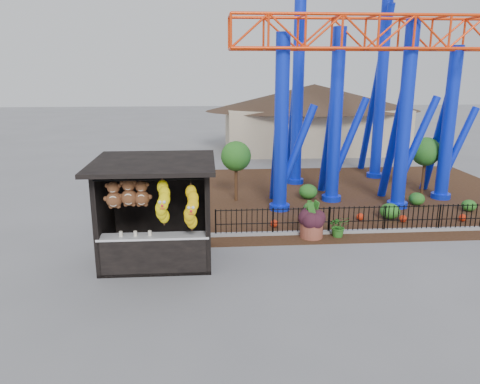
{
  "coord_description": "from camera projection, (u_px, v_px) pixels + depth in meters",
  "views": [
    {
      "loc": [
        -1.48,
        -12.34,
        5.71
      ],
      "look_at": [
        -0.47,
        1.5,
        2.0
      ],
      "focal_mm": 35.0,
      "sensor_mm": 36.0,
      "label": 1
    }
  ],
  "objects": [
    {
      "name": "planter_foliage",
      "position": [
        312.0,
        213.0,
        15.99
      ],
      "size": [
        0.7,
        0.7,
        0.64
      ],
      "primitive_type": "ellipsoid",
      "color": "black",
      "rests_on": "terracotta_planter"
    },
    {
      "name": "potted_plant",
      "position": [
        339.0,
        226.0,
        16.19
      ],
      "size": [
        0.7,
        0.61,
        0.77
      ],
      "primitive_type": "imported",
      "rotation": [
        0.0,
        0.0,
        -0.01
      ],
      "color": "#235F1C",
      "rests_on": "ground"
    },
    {
      "name": "picket_fence",
      "position": [
        388.0,
        219.0,
        16.58
      ],
      "size": [
        12.2,
        0.06,
        1.0
      ],
      "primitive_type": null,
      "color": "black",
      "rests_on": "ground"
    },
    {
      "name": "prize_booth",
      "position": [
        156.0,
        214.0,
        13.74
      ],
      "size": [
        3.5,
        3.4,
        3.12
      ],
      "color": "black",
      "rests_on": "ground"
    },
    {
      "name": "landscaping",
      "position": [
        366.0,
        202.0,
        19.38
      ],
      "size": [
        8.66,
        4.27,
        0.65
      ],
      "color": "#24601C",
      "rests_on": "mulch_bed"
    },
    {
      "name": "pavilion",
      "position": [
        314.0,
        107.0,
        32.37
      ],
      "size": [
        15.0,
        15.0,
        4.8
      ],
      "color": "#BFAD8C",
      "rests_on": "ground"
    },
    {
      "name": "mulch_bed",
      "position": [
        327.0,
        196.0,
        21.46
      ],
      "size": [
        18.0,
        12.0,
        0.02
      ],
      "primitive_type": "cube",
      "color": "#331E11",
      "rests_on": "ground"
    },
    {
      "name": "terracotta_planter",
      "position": [
        311.0,
        229.0,
        16.14
      ],
      "size": [
        0.96,
        0.96,
        0.58
      ],
      "primitive_type": "cylinder",
      "rotation": [
        0.0,
        0.0,
        -0.26
      ],
      "color": "brown",
      "rests_on": "ground"
    },
    {
      "name": "ground",
      "position": [
        260.0,
        272.0,
        13.47
      ],
      "size": [
        120.0,
        120.0,
        0.0
      ],
      "primitive_type": "plane",
      "color": "slate",
      "rests_on": "ground"
    },
    {
      "name": "roller_coaster",
      "position": [
        358.0,
        50.0,
        20.09
      ],
      "size": [
        11.0,
        6.37,
        10.82
      ],
      "color": "#0D29E9",
      "rests_on": "ground"
    },
    {
      "name": "curb",
      "position": [
        362.0,
        231.0,
        16.63
      ],
      "size": [
        18.0,
        0.18,
        0.12
      ],
      "primitive_type": "cube",
      "color": "gray",
      "rests_on": "ground"
    }
  ]
}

